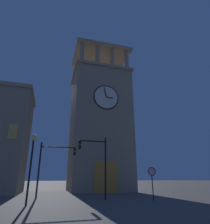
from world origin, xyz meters
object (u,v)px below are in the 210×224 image
Objects in this scene: traffic_signal_mid at (97,158)px; street_lamp at (32,155)px; traffic_signal_near at (52,160)px; no_horn_sign at (152,174)px; clocktower at (100,125)px.

traffic_signal_mid reaches higher than street_lamp.
traffic_signal_near is 9.92m from no_horn_sign.
no_horn_sign is (-1.59, 13.05, -7.75)m from clocktower.
no_horn_sign is (-10.28, -0.49, -1.33)m from street_lamp.
traffic_signal_near is 0.95× the size of traffic_signal_mid.
traffic_signal_mid is at bearing -157.33° from street_lamp.
traffic_signal_mid is 2.01× the size of no_horn_sign.
no_horn_sign is at bearing 152.06° from traffic_signal_near.
traffic_signal_mid is at bearing -21.90° from no_horn_sign.
no_horn_sign is at bearing 158.10° from traffic_signal_mid.
traffic_signal_near is at bearing -107.47° from street_lamp.
traffic_signal_near is 1.90× the size of no_horn_sign.
street_lamp is at bearing 57.32° from clocktower.
traffic_signal_near is at bearing -34.12° from traffic_signal_mid.
clocktower is 17.33m from street_lamp.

